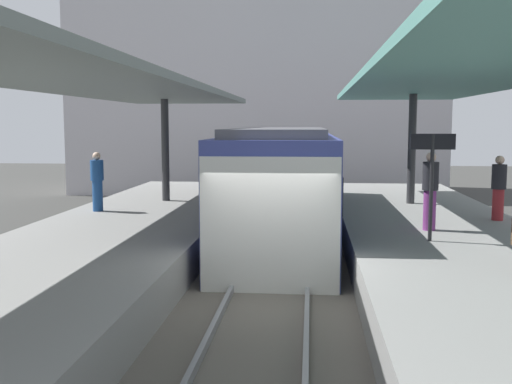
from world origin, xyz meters
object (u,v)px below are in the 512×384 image
(platform_sign, at_px, (432,163))
(passenger_far_end, at_px, (430,190))
(passenger_mid_platform, at_px, (97,181))
(passenger_near_bench, at_px, (499,187))
(commuter_train, at_px, (283,186))

(platform_sign, xyz_separation_m, passenger_far_end, (0.24, 1.33, -0.70))
(passenger_mid_platform, bearing_deg, passenger_far_end, -14.92)
(passenger_near_bench, height_order, passenger_mid_platform, passenger_mid_platform)
(platform_sign, relative_size, passenger_far_end, 1.24)
(platform_sign, distance_m, passenger_far_end, 1.52)
(platform_sign, bearing_deg, passenger_near_bench, 53.03)
(platform_sign, height_order, passenger_mid_platform, platform_sign)
(commuter_train, height_order, passenger_near_bench, commuter_train)
(platform_sign, bearing_deg, passenger_mid_platform, 156.59)
(passenger_far_end, bearing_deg, commuter_train, 144.97)
(passenger_near_bench, height_order, passenger_far_end, passenger_far_end)
(commuter_train, distance_m, platform_sign, 5.03)
(passenger_near_bench, relative_size, passenger_mid_platform, 0.99)
(passenger_far_end, bearing_deg, passenger_mid_platform, 165.08)
(platform_sign, xyz_separation_m, passenger_mid_platform, (-8.35, 3.62, -0.77))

